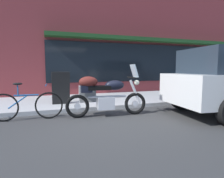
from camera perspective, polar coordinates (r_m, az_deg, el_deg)
name	(u,v)px	position (r m, az deg, el deg)	size (l,w,h in m)	color
ground_plane	(105,123)	(4.48, -2.17, -10.22)	(80.00, 80.00, 0.00)	#373737
storefront_building	(173,22)	(11.07, 17.71, 18.55)	(18.32, 0.90, 7.58)	maroon
touring_motorcycle	(102,94)	(5.03, -2.95, -1.50)	(2.18, 0.79, 1.38)	black
parked_bicycle	(27,105)	(5.11, -24.21, -4.44)	(1.70, 0.48, 0.93)	black
sandwich_board_sign	(61,88)	(6.34, -15.10, 0.32)	(0.55, 0.43, 1.04)	black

